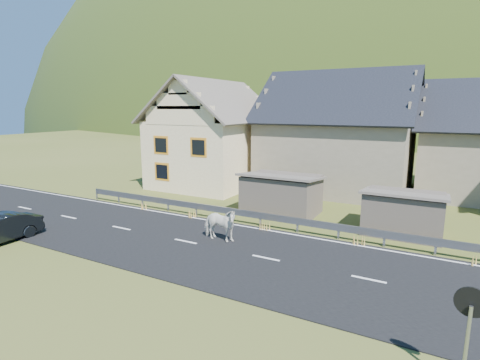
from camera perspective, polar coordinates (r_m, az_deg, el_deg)
The scene contains 12 objects.
ground at distance 15.48m, azimuth 3.96°, elevation -11.91°, with size 160.00×160.00×0.00m, color #3D4A15.
road at distance 15.47m, azimuth 3.96°, elevation -11.85°, with size 60.00×7.00×0.04m, color black.
lane_markings at distance 15.46m, azimuth 3.97°, elevation -11.76°, with size 60.00×6.60×0.01m, color silver.
guardrail at distance 18.50m, azimuth 8.76°, elevation -6.28°, with size 28.10×0.09×0.75m.
shed_left at distance 21.59m, azimuth 6.35°, elevation -2.23°, with size 4.30×3.30×2.40m, color brown.
shed_right at distance 19.70m, azimuth 23.61°, elevation -4.70°, with size 3.80×2.90×2.20m, color brown.
house_cream at distance 29.65m, azimuth -3.96°, elevation 7.78°, with size 7.80×9.80×8.30m.
house_stone_a at distance 28.86m, azimuth 14.83°, elevation 7.91°, with size 10.80×9.80×8.90m.
mountain at distance 194.75m, azimuth 27.95°, elevation 2.07°, with size 440.00×280.00×260.00m, color #233511.
conifer_patch at distance 137.23m, azimuth 2.18°, elevation 11.02°, with size 76.00×50.00×28.00m, color black.
horse at distance 17.07m, azimuth -3.16°, elevation -6.74°, with size 1.85×0.84×1.56m, color silver.
traffic_mirror at distance 9.57m, azimuth 31.62°, elevation -17.25°, with size 0.66×0.21×2.39m.
Camera 1 is at (5.86, -13.00, 6.03)m, focal length 28.00 mm.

